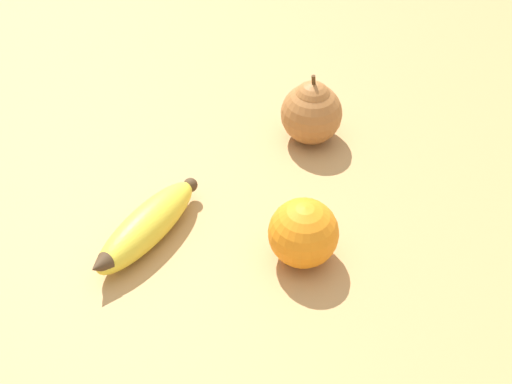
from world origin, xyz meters
TOP-DOWN VIEW (x-y plane):
  - ground_plane at (0.00, 0.00)m, footprint 3.00×3.00m
  - banana at (-0.08, -0.07)m, footprint 0.13×0.16m
  - orange at (0.02, 0.08)m, footprint 0.08×0.08m
  - pear at (-0.17, 0.19)m, footprint 0.08×0.08m

SIDE VIEW (x-z plane):
  - ground_plane at x=0.00m, z-range 0.00..0.00m
  - banana at x=-0.08m, z-range 0.00..0.04m
  - orange at x=0.02m, z-range 0.00..0.08m
  - pear at x=-0.17m, z-range -0.01..0.09m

